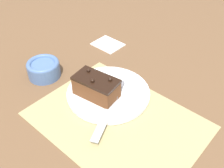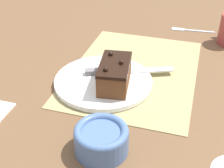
{
  "view_description": "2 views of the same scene",
  "coord_description": "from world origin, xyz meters",
  "px_view_note": "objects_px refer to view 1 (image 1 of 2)",
  "views": [
    {
      "loc": [
        0.32,
        -0.38,
        0.55
      ],
      "look_at": [
        -0.1,
        0.09,
        0.02
      ],
      "focal_mm": 42.0,
      "sensor_mm": 36.0,
      "label": 1
    },
    {
      "loc": [
        -0.74,
        -0.16,
        0.46
      ],
      "look_at": [
        -0.12,
        0.03,
        0.03
      ],
      "focal_mm": 50.0,
      "sensor_mm": 36.0,
      "label": 2
    }
  ],
  "objects_px": {
    "chocolate_cake": "(96,87)",
    "serving_knife": "(114,99)",
    "cake_plate": "(108,93)",
    "small_bowl": "(44,68)"
  },
  "relations": [
    {
      "from": "cake_plate",
      "to": "small_bowl",
      "type": "bearing_deg",
      "value": -162.74
    },
    {
      "from": "chocolate_cake",
      "to": "small_bowl",
      "type": "bearing_deg",
      "value": -170.6
    },
    {
      "from": "serving_knife",
      "to": "small_bowl",
      "type": "distance_m",
      "value": 0.27
    },
    {
      "from": "serving_knife",
      "to": "chocolate_cake",
      "type": "bearing_deg",
      "value": -6.52
    },
    {
      "from": "chocolate_cake",
      "to": "serving_knife",
      "type": "height_order",
      "value": "chocolate_cake"
    },
    {
      "from": "chocolate_cake",
      "to": "serving_knife",
      "type": "xyz_separation_m",
      "value": [
        0.05,
        0.02,
        -0.03
      ]
    },
    {
      "from": "cake_plate",
      "to": "chocolate_cake",
      "type": "distance_m",
      "value": 0.05
    },
    {
      "from": "serving_knife",
      "to": "cake_plate",
      "type": "bearing_deg",
      "value": -49.32
    },
    {
      "from": "serving_knife",
      "to": "small_bowl",
      "type": "xyz_separation_m",
      "value": [
        -0.27,
        -0.05,
        0.01
      ]
    },
    {
      "from": "cake_plate",
      "to": "serving_knife",
      "type": "xyz_separation_m",
      "value": [
        0.04,
        -0.02,
        0.01
      ]
    }
  ]
}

